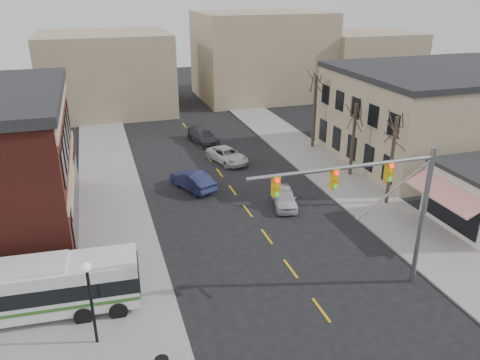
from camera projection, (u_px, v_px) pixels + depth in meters
name	position (u px, v px, depth m)	size (l,w,h in m)	color
ground	(340.00, 336.00, 22.38)	(160.00, 160.00, 0.00)	black
sidewalk_west	(111.00, 194.00, 37.30)	(5.00, 60.00, 0.12)	gray
sidewalk_east	(326.00, 168.00, 42.58)	(5.00, 60.00, 0.12)	gray
tan_building	(447.00, 113.00, 44.43)	(20.30, 15.30, 8.50)	#9C8D6F
tree_east_a	(391.00, 161.00, 34.49)	(0.28, 0.28, 6.75)	#382B21
tree_east_b	(353.00, 140.00, 39.94)	(0.28, 0.28, 6.30)	#382B21
tree_east_c	(314.00, 112.00, 46.86)	(0.28, 0.28, 7.20)	#382B21
transit_bus	(23.00, 290.00, 23.02)	(11.32, 3.23, 2.88)	silver
traffic_signal_mast	(381.00, 195.00, 23.51)	(10.06, 0.30, 8.00)	gray
street_lamp	(89.00, 287.00, 20.65)	(0.44, 0.44, 4.32)	black
car_a	(284.00, 198.00, 35.26)	(1.62, 4.03, 1.37)	silver
car_b	(193.00, 180.00, 38.15)	(1.62, 4.66, 1.53)	#1A2042
car_c	(227.00, 155.00, 44.00)	(2.23, 4.83, 1.34)	silver
car_d	(203.00, 136.00, 49.34)	(2.02, 4.96, 1.44)	#36373A
pedestrian_near	(114.00, 298.00, 23.55)	(0.59, 0.39, 1.62)	#534442
pedestrian_far	(102.00, 261.00, 26.45)	(0.92, 0.72, 1.89)	#34335A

